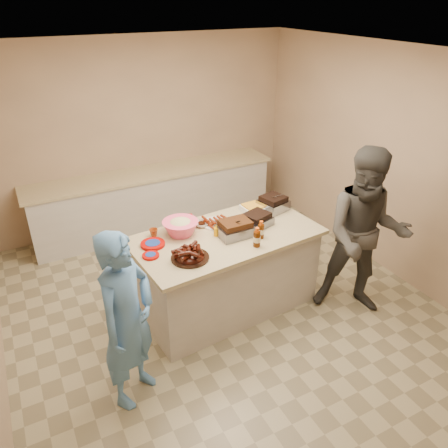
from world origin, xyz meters
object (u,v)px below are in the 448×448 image
roasting_pan (273,210)px  bbq_bottle_b (261,238)px  rib_platter (190,259)px  bbq_bottle_a (257,246)px  coleslaw_bowl (181,234)px  guest_blue (137,391)px  plastic_cup (154,236)px  island (226,305)px  mustard_bottle (216,236)px  guest_gray (353,306)px

roasting_pan → bbq_bottle_b: bbq_bottle_b is taller
rib_platter → bbq_bottle_a: bbq_bottle_a is taller
coleslaw_bowl → guest_blue: size_ratio=0.23×
rib_platter → plastic_cup: bearing=105.9°
island → guest_blue: island is taller
bbq_bottle_b → mustard_bottle: bearing=147.4°
bbq_bottle_b → roasting_pan: bearing=46.5°
bbq_bottle_a → plastic_cup: bbq_bottle_a is taller
island → guest_gray: island is taller
island → guest_blue: 1.46m
coleslaw_bowl → plastic_cup: coleslaw_bowl is taller
rib_platter → coleslaw_bowl: (0.10, 0.48, 0.00)m
coleslaw_bowl → guest_blue: bearing=-132.6°
coleslaw_bowl → mustard_bottle: size_ratio=2.92×
rib_platter → plastic_cup: rib_platter is taller
mustard_bottle → roasting_pan: bearing=16.0°
guest_blue → bbq_bottle_a: bearing=-23.9°
rib_platter → bbq_bottle_b: size_ratio=1.90×
bbq_bottle_b → guest_blue: size_ratio=0.12×
roasting_pan → mustard_bottle: mustard_bottle is taller
guest_blue → guest_gray: bearing=-37.4°
plastic_cup → guest_blue: size_ratio=0.05×
rib_platter → bbq_bottle_b: bearing=2.0°
island → plastic_cup: size_ratio=22.01×
coleslaw_bowl → plastic_cup: 0.28m
bbq_bottle_b → plastic_cup: size_ratio=2.17×
mustard_bottle → plastic_cup: 0.65m
plastic_cup → roasting_pan: bearing=-1.7°
mustard_bottle → plastic_cup: bearing=153.2°
bbq_bottle_b → bbq_bottle_a: bearing=-135.3°
coleslaw_bowl → plastic_cup: (-0.27, 0.09, 0.00)m
coleslaw_bowl → mustard_bottle: coleslaw_bowl is taller
island → guest_gray: (1.28, -0.68, 0.00)m
island → plastic_cup: (-0.68, 0.31, 0.93)m
island → plastic_cup: plastic_cup is taller
bbq_bottle_a → mustard_bottle: bearing=125.3°
mustard_bottle → bbq_bottle_b: bearing=-32.6°
coleslaw_bowl → bbq_bottle_b: 0.83m
island → bbq_bottle_b: size_ratio=10.15×
bbq_bottle_b → guest_gray: bbq_bottle_b is taller
island → roasting_pan: (0.76, 0.27, 0.93)m
rib_platter → mustard_bottle: 0.50m
rib_platter → mustard_bottle: bearing=33.7°
island → mustard_bottle: mustard_bottle is taller
mustard_bottle → guest_gray: (1.39, -0.71, -0.93)m
island → bbq_bottle_a: size_ratio=9.41×
island → guest_gray: bearing=-33.3°
guest_blue → coleslaw_bowl: bearing=9.4°
bbq_bottle_a → island: bearing=114.2°
coleslaw_bowl → guest_gray: (1.70, -0.91, -0.93)m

